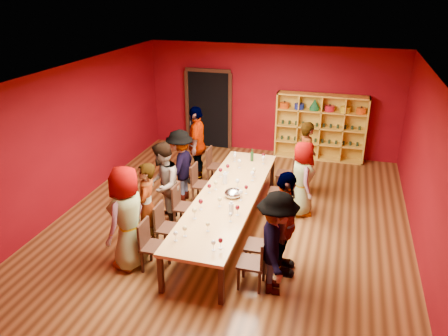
# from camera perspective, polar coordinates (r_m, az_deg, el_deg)

# --- Properties ---
(room_shell) EXTENTS (7.10, 9.10, 3.04)m
(room_shell) POSITION_cam_1_polar(r_m,az_deg,el_deg) (8.12, 0.58, 1.28)
(room_shell) COLOR #502D15
(room_shell) RESTS_ON ground
(tasting_table) EXTENTS (1.10, 4.50, 0.75)m
(tasting_table) POSITION_cam_1_polar(r_m,az_deg,el_deg) (8.45, 0.56, -3.77)
(tasting_table) COLOR tan
(tasting_table) RESTS_ON ground
(doorway) EXTENTS (1.40, 0.17, 2.30)m
(doorway) POSITION_cam_1_polar(r_m,az_deg,el_deg) (12.76, -1.95, 7.70)
(doorway) COLOR black
(doorway) RESTS_ON ground
(shelving_unit) EXTENTS (2.40, 0.40, 1.80)m
(shelving_unit) POSITION_cam_1_polar(r_m,az_deg,el_deg) (12.13, 12.49, 5.64)
(shelving_unit) COLOR gold
(shelving_unit) RESTS_ON ground
(chair_person_left_0) EXTENTS (0.42, 0.42, 0.89)m
(chair_person_left_0) POSITION_cam_1_polar(r_m,az_deg,el_deg) (7.53, -9.59, -9.61)
(chair_person_left_0) COLOR black
(chair_person_left_0) RESTS_ON ground
(person_left_0) EXTENTS (0.61, 0.95, 1.83)m
(person_left_0) POSITION_cam_1_polar(r_m,az_deg,el_deg) (7.47, -12.53, -6.38)
(person_left_0) COLOR #515157
(person_left_0) RESTS_ON ground
(chair_person_left_1) EXTENTS (0.42, 0.42, 0.89)m
(chair_person_left_1) POSITION_cam_1_polar(r_m,az_deg,el_deg) (8.00, -7.72, -7.33)
(chair_person_left_1) COLOR black
(chair_person_left_1) RESTS_ON ground
(person_left_1) EXTENTS (0.59, 0.70, 1.65)m
(person_left_1) POSITION_cam_1_polar(r_m,az_deg,el_deg) (7.97, -10.05, -4.92)
(person_left_1) COLOR #48484C
(person_left_1) RESTS_ON ground
(chair_person_left_2) EXTENTS (0.42, 0.42, 0.89)m
(chair_person_left_2) POSITION_cam_1_polar(r_m,az_deg,el_deg) (8.67, -5.56, -4.67)
(chair_person_left_2) COLOR black
(chair_person_left_2) RESTS_ON ground
(person_left_2) EXTENTS (0.65, 0.92, 1.72)m
(person_left_2) POSITION_cam_1_polar(r_m,az_deg,el_deg) (8.64, -7.99, -2.18)
(person_left_2) COLOR #49494E
(person_left_2) RESTS_ON ground
(chair_person_left_3) EXTENTS (0.42, 0.42, 0.89)m
(chair_person_left_3) POSITION_cam_1_polar(r_m,az_deg,el_deg) (9.56, -3.27, -1.81)
(chair_person_left_3) COLOR black
(chair_person_left_3) RESTS_ON ground
(person_left_3) EXTENTS (0.49, 1.08, 1.64)m
(person_left_3) POSITION_cam_1_polar(r_m,az_deg,el_deg) (9.57, -5.73, 0.24)
(person_left_3) COLOR #4B4A4F
(person_left_3) RESTS_ON ground
(chair_person_left_4) EXTENTS (0.42, 0.42, 0.89)m
(chair_person_left_4) POSITION_cam_1_polar(r_m,az_deg,el_deg) (10.48, -1.38, 0.56)
(chair_person_left_4) COLOR black
(chair_person_left_4) RESTS_ON ground
(person_left_4) EXTENTS (0.70, 1.18, 1.88)m
(person_left_4) POSITION_cam_1_polar(r_m,az_deg,el_deg) (10.44, -3.57, 3.06)
(person_left_4) COLOR #5471AC
(person_left_4) RESTS_ON ground
(chair_person_right_0) EXTENTS (0.42, 0.42, 0.89)m
(chair_person_right_0) POSITION_cam_1_polar(r_m,az_deg,el_deg) (7.03, 4.29, -11.92)
(chair_person_right_0) COLOR black
(chair_person_right_0) RESTS_ON ground
(person_right_0) EXTENTS (0.65, 1.17, 1.71)m
(person_right_0) POSITION_cam_1_polar(r_m,az_deg,el_deg) (6.79, 6.87, -9.79)
(person_right_0) COLOR silver
(person_right_0) RESTS_ON ground
(chair_person_right_1) EXTENTS (0.42, 0.42, 0.89)m
(chair_person_right_1) POSITION_cam_1_polar(r_m,az_deg,el_deg) (7.45, 5.12, -9.73)
(chair_person_right_1) COLOR black
(chair_person_right_1) RESTS_ON ground
(person_right_1) EXTENTS (0.61, 1.12, 1.83)m
(person_right_1) POSITION_cam_1_polar(r_m,az_deg,el_deg) (7.19, 7.85, -7.27)
(person_right_1) COLOR #D28D96
(person_right_1) RESTS_ON ground
(chair_person_right_3) EXTENTS (0.42, 0.42, 0.89)m
(chair_person_right_3) POSITION_cam_1_polar(r_m,az_deg,el_deg) (9.28, 7.67, -2.81)
(chair_person_right_3) COLOR black
(chair_person_right_3) RESTS_ON ground
(person_right_3) EXTENTS (0.66, 0.88, 1.60)m
(person_right_3) POSITION_cam_1_polar(r_m,az_deg,el_deg) (9.11, 10.18, -1.38)
(person_right_3) COLOR #4D4D52
(person_right_3) RESTS_ON ground
(chair_person_right_4) EXTENTS (0.42, 0.42, 0.89)m
(chair_person_right_4) POSITION_cam_1_polar(r_m,az_deg,el_deg) (10.16, 8.52, -0.46)
(chair_person_right_4) COLOR black
(chair_person_right_4) RESTS_ON ground
(person_right_4) EXTENTS (0.67, 0.76, 1.72)m
(person_right_4) POSITION_cam_1_polar(r_m,az_deg,el_deg) (9.99, 10.71, 1.22)
(person_right_4) COLOR #5983B8
(person_right_4) RESTS_ON ground
(wine_glass_0) EXTENTS (0.08, 0.08, 0.19)m
(wine_glass_0) POSITION_cam_1_polar(r_m,az_deg,el_deg) (9.90, 1.42, 1.59)
(wine_glass_0) COLOR white
(wine_glass_0) RESTS_ON tasting_table
(wine_glass_1) EXTENTS (0.08, 0.08, 0.21)m
(wine_glass_1) POSITION_cam_1_polar(r_m,az_deg,el_deg) (9.12, 3.94, -0.30)
(wine_glass_1) COLOR white
(wine_glass_1) RESTS_ON tasting_table
(wine_glass_2) EXTENTS (0.09, 0.09, 0.21)m
(wine_glass_2) POSITION_cam_1_polar(r_m,az_deg,el_deg) (7.83, -3.06, -4.45)
(wine_glass_2) COLOR white
(wine_glass_2) RESTS_ON tasting_table
(wine_glass_3) EXTENTS (0.09, 0.09, 0.22)m
(wine_glass_3) POSITION_cam_1_polar(r_m,az_deg,el_deg) (8.14, 2.18, -3.24)
(wine_glass_3) COLOR white
(wine_glass_3) RESTS_ON tasting_table
(wine_glass_4) EXTENTS (0.07, 0.07, 0.18)m
(wine_glass_4) POSITION_cam_1_polar(r_m,az_deg,el_deg) (10.03, 1.45, 1.86)
(wine_glass_4) COLOR white
(wine_glass_4) RESTS_ON tasting_table
(wine_glass_5) EXTENTS (0.07, 0.07, 0.18)m
(wine_glass_5) POSITION_cam_1_polar(r_m,az_deg,el_deg) (6.97, -6.34, -8.52)
(wine_glass_5) COLOR white
(wine_glass_5) RESTS_ON tasting_table
(wine_glass_6) EXTENTS (0.08, 0.08, 0.20)m
(wine_glass_6) POSITION_cam_1_polar(r_m,az_deg,el_deg) (8.55, -1.10, -1.97)
(wine_glass_6) COLOR white
(wine_glass_6) RESTS_ON tasting_table
(wine_glass_7) EXTENTS (0.08, 0.08, 0.20)m
(wine_glass_7) POSITION_cam_1_polar(r_m,az_deg,el_deg) (9.79, 5.18, 1.31)
(wine_glass_7) COLOR white
(wine_glass_7) RESTS_ON tasting_table
(wine_glass_8) EXTENTS (0.07, 0.07, 0.18)m
(wine_glass_8) POSITION_cam_1_polar(r_m,az_deg,el_deg) (8.40, 2.91, -2.57)
(wine_glass_8) COLOR white
(wine_glass_8) RESTS_ON tasting_table
(wine_glass_9) EXTENTS (0.09, 0.09, 0.21)m
(wine_glass_9) POSITION_cam_1_polar(r_m,az_deg,el_deg) (8.60, 1.77, -1.77)
(wine_glass_9) COLOR white
(wine_glass_9) RESTS_ON tasting_table
(wine_glass_10) EXTENTS (0.07, 0.07, 0.18)m
(wine_glass_10) POSITION_cam_1_polar(r_m,az_deg,el_deg) (6.76, -0.46, -9.49)
(wine_glass_10) COLOR white
(wine_glass_10) RESTS_ON tasting_table
(wine_glass_11) EXTENTS (0.08, 0.08, 0.20)m
(wine_glass_11) POSITION_cam_1_polar(r_m,az_deg,el_deg) (7.92, -0.57, -4.15)
(wine_glass_11) COLOR white
(wine_glass_11) RESTS_ON tasting_table
(wine_glass_12) EXTENTS (0.08, 0.08, 0.20)m
(wine_glass_12) POSITION_cam_1_polar(r_m,az_deg,el_deg) (7.64, 1.77, -5.24)
(wine_glass_12) COLOR white
(wine_glass_12) RESTS_ON tasting_table
(wine_glass_13) EXTENTS (0.07, 0.07, 0.18)m
(wine_glass_13) POSITION_cam_1_polar(r_m,az_deg,el_deg) (10.00, 5.17, 1.68)
(wine_glass_13) COLOR white
(wine_glass_13) RESTS_ON tasting_table
(wine_glass_14) EXTENTS (0.08, 0.08, 0.20)m
(wine_glass_14) POSITION_cam_1_polar(r_m,az_deg,el_deg) (9.11, -0.45, -0.32)
(wine_glass_14) COLOR white
(wine_glass_14) RESTS_ON tasting_table
(wine_glass_15) EXTENTS (0.08, 0.08, 0.20)m
(wine_glass_15) POSITION_cam_1_polar(r_m,az_deg,el_deg) (7.07, -5.14, -7.90)
(wine_glass_15) COLOR white
(wine_glass_15) RESTS_ON tasting_table
(wine_glass_16) EXTENTS (0.07, 0.07, 0.18)m
(wine_glass_16) POSITION_cam_1_polar(r_m,az_deg,el_deg) (6.71, -1.40, -9.75)
(wine_glass_16) COLOR white
(wine_glass_16) RESTS_ON tasting_table
(wine_glass_17) EXTENTS (0.08, 0.08, 0.20)m
(wine_glass_17) POSITION_cam_1_polar(r_m,az_deg,el_deg) (9.32, 0.49, 0.20)
(wine_glass_17) COLOR white
(wine_glass_17) RESTS_ON tasting_table
(wine_glass_18) EXTENTS (0.07, 0.07, 0.18)m
(wine_glass_18) POSITION_cam_1_polar(r_m,az_deg,el_deg) (7.18, -2.13, -7.39)
(wine_glass_18) COLOR white
(wine_glass_18) RESTS_ON tasting_table
(wine_glass_19) EXTENTS (0.08, 0.08, 0.19)m
(wine_glass_19) POSITION_cam_1_polar(r_m,az_deg,el_deg) (8.44, -1.93, -2.41)
(wine_glass_19) COLOR white
(wine_glass_19) RESTS_ON tasting_table
(wine_glass_20) EXTENTS (0.07, 0.07, 0.18)m
(wine_glass_20) POSITION_cam_1_polar(r_m,az_deg,el_deg) (7.45, 0.85, -6.16)
(wine_glass_20) COLOR white
(wine_glass_20) RESTS_ON tasting_table
(wine_glass_21) EXTENTS (0.09, 0.09, 0.22)m
(wine_glass_21) POSITION_cam_1_polar(r_m,az_deg,el_deg) (7.54, -3.88, -5.59)
(wine_glass_21) COLOR white
(wine_glass_21) RESTS_ON tasting_table
(wine_glass_22) EXTENTS (0.09, 0.09, 0.22)m
(wine_glass_22) POSITION_cam_1_polar(r_m,az_deg,el_deg) (8.95, 3.74, -0.75)
(wine_glass_22) COLOR white
(wine_glass_22) RESTS_ON tasting_table
(wine_glass_23) EXTENTS (0.08, 0.08, 0.20)m
(wine_glass_23) POSITION_cam_1_polar(r_m,az_deg,el_deg) (9.56, 2.03, 0.84)
(wine_glass_23) COLOR white
(wine_glass_23) RESTS_ON tasting_table
(spittoon_bowl) EXTENTS (0.33, 0.33, 0.18)m
(spittoon_bowl) POSITION_cam_1_polar(r_m,az_deg,el_deg) (8.30, 1.17, -3.32)
(spittoon_bowl) COLOR #B3B6BA
(spittoon_bowl) RESTS_ON tasting_table
(carafe_a) EXTENTS (0.12, 0.12, 0.26)m
(carafe_a) POSITION_cam_1_polar(r_m,az_deg,el_deg) (8.82, 0.13, -1.35)
(carafe_a) COLOR white
(carafe_a) RESTS_ON tasting_table
(carafe_b) EXTENTS (0.11, 0.11, 0.23)m
(carafe_b) POSITION_cam_1_polar(r_m,az_deg,el_deg) (7.73, 0.94, -5.23)
(carafe_b) COLOR white
(carafe_b) RESTS_ON tasting_table
(wine_bottle) EXTENTS (0.09, 0.09, 0.29)m
(wine_bottle) POSITION_cam_1_polar(r_m,az_deg,el_deg) (9.96, 3.67, 1.52)
(wine_bottle) COLOR #133518
(wine_bottle) RESTS_ON tasting_table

